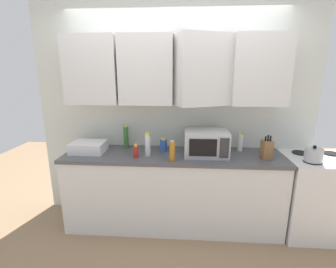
{
  "coord_description": "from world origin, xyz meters",
  "views": [
    {
      "loc": [
        0.13,
        -2.95,
        1.82
      ],
      "look_at": [
        -0.06,
        -0.25,
        1.12
      ],
      "focal_mm": 26.26,
      "sensor_mm": 36.0,
      "label": 1
    }
  ],
  "objects_px": {
    "bottle_clear_tall": "(148,145)",
    "bottle_white_jar": "(240,142)",
    "kettle": "(314,155)",
    "bottle_blue_cleaner": "(164,145)",
    "bottle_red_sauce": "(136,151)",
    "bottle_amber_vinegar": "(172,151)",
    "bottle_green_oil": "(126,137)",
    "microwave": "(206,143)",
    "knife_block": "(267,149)",
    "stove_range": "(316,195)",
    "dish_rack": "(89,147)"
  },
  "relations": [
    {
      "from": "bottle_amber_vinegar",
      "to": "bottle_blue_cleaner",
      "type": "distance_m",
      "value": 0.33
    },
    {
      "from": "kettle",
      "to": "bottle_red_sauce",
      "type": "distance_m",
      "value": 1.86
    },
    {
      "from": "bottle_green_oil",
      "to": "microwave",
      "type": "bearing_deg",
      "value": -12.31
    },
    {
      "from": "bottle_clear_tall",
      "to": "microwave",
      "type": "bearing_deg",
      "value": 5.96
    },
    {
      "from": "kettle",
      "to": "bottle_red_sauce",
      "type": "bearing_deg",
      "value": 179.67
    },
    {
      "from": "stove_range",
      "to": "bottle_clear_tall",
      "type": "distance_m",
      "value": 1.99
    },
    {
      "from": "kettle",
      "to": "microwave",
      "type": "relative_size",
      "value": 0.37
    },
    {
      "from": "kettle",
      "to": "microwave",
      "type": "bearing_deg",
      "value": 171.94
    },
    {
      "from": "stove_range",
      "to": "dish_rack",
      "type": "xyz_separation_m",
      "value": [
        -2.61,
        0.02,
        0.51
      ]
    },
    {
      "from": "kettle",
      "to": "bottle_green_oil",
      "type": "distance_m",
      "value": 2.08
    },
    {
      "from": "dish_rack",
      "to": "bottle_red_sauce",
      "type": "height_order",
      "value": "bottle_red_sauce"
    },
    {
      "from": "bottle_amber_vinegar",
      "to": "bottle_clear_tall",
      "type": "bearing_deg",
      "value": 153.32
    },
    {
      "from": "bottle_green_oil",
      "to": "bottle_blue_cleaner",
      "type": "bearing_deg",
      "value": -12.88
    },
    {
      "from": "stove_range",
      "to": "knife_block",
      "type": "xyz_separation_m",
      "value": [
        -0.62,
        -0.06,
        0.55
      ]
    },
    {
      "from": "bottle_green_oil",
      "to": "kettle",
      "type": "bearing_deg",
      "value": -10.06
    },
    {
      "from": "bottle_green_oil",
      "to": "bottle_white_jar",
      "type": "bearing_deg",
      "value": -1.35
    },
    {
      "from": "bottle_amber_vinegar",
      "to": "bottle_white_jar",
      "type": "xyz_separation_m",
      "value": [
        0.78,
        0.39,
        -0.0
      ]
    },
    {
      "from": "knife_block",
      "to": "bottle_white_jar",
      "type": "bearing_deg",
      "value": 131.33
    },
    {
      "from": "kettle",
      "to": "knife_block",
      "type": "bearing_deg",
      "value": 170.35
    },
    {
      "from": "bottle_blue_cleaner",
      "to": "bottle_clear_tall",
      "type": "height_order",
      "value": "bottle_clear_tall"
    },
    {
      "from": "microwave",
      "to": "bottle_blue_cleaner",
      "type": "height_order",
      "value": "microwave"
    },
    {
      "from": "bottle_green_oil",
      "to": "bottle_white_jar",
      "type": "xyz_separation_m",
      "value": [
        1.37,
        -0.03,
        -0.03
      ]
    },
    {
      "from": "kettle",
      "to": "bottle_blue_cleaner",
      "type": "relative_size",
      "value": 1.15
    },
    {
      "from": "bottle_amber_vinegar",
      "to": "knife_block",
      "type": "bearing_deg",
      "value": 7.44
    },
    {
      "from": "bottle_red_sauce",
      "to": "bottle_blue_cleaner",
      "type": "xyz_separation_m",
      "value": [
        0.28,
        0.24,
        0.0
      ]
    },
    {
      "from": "bottle_red_sauce",
      "to": "bottle_green_oil",
      "type": "bearing_deg",
      "value": 118.29
    },
    {
      "from": "knife_block",
      "to": "bottle_blue_cleaner",
      "type": "xyz_separation_m",
      "value": [
        -1.13,
        0.18,
        -0.03
      ]
    },
    {
      "from": "kettle",
      "to": "bottle_white_jar",
      "type": "bearing_deg",
      "value": 153.88
    },
    {
      "from": "dish_rack",
      "to": "stove_range",
      "type": "bearing_deg",
      "value": -0.44
    },
    {
      "from": "microwave",
      "to": "bottle_amber_vinegar",
      "type": "xyz_separation_m",
      "value": [
        -0.37,
        -0.21,
        -0.03
      ]
    },
    {
      "from": "kettle",
      "to": "bottle_blue_cleaner",
      "type": "bearing_deg",
      "value": 170.79
    },
    {
      "from": "kettle",
      "to": "bottle_clear_tall",
      "type": "relative_size",
      "value": 0.68
    },
    {
      "from": "stove_range",
      "to": "bottle_amber_vinegar",
      "type": "distance_m",
      "value": 1.73
    },
    {
      "from": "bottle_blue_cleaner",
      "to": "bottle_clear_tall",
      "type": "relative_size",
      "value": 0.59
    },
    {
      "from": "microwave",
      "to": "bottle_red_sauce",
      "type": "xyz_separation_m",
      "value": [
        -0.77,
        -0.14,
        -0.07
      ]
    },
    {
      "from": "dish_rack",
      "to": "bottle_white_jar",
      "type": "xyz_separation_m",
      "value": [
        1.77,
        0.17,
        0.04
      ]
    },
    {
      "from": "microwave",
      "to": "bottle_amber_vinegar",
      "type": "distance_m",
      "value": 0.42
    },
    {
      "from": "kettle",
      "to": "bottle_clear_tall",
      "type": "xyz_separation_m",
      "value": [
        -1.74,
        0.09,
        0.04
      ]
    },
    {
      "from": "stove_range",
      "to": "bottle_red_sauce",
      "type": "relative_size",
      "value": 6.03
    },
    {
      "from": "kettle",
      "to": "microwave",
      "type": "distance_m",
      "value": 1.1
    },
    {
      "from": "microwave",
      "to": "knife_block",
      "type": "height_order",
      "value": "microwave"
    },
    {
      "from": "bottle_blue_cleaner",
      "to": "bottle_amber_vinegar",
      "type": "bearing_deg",
      "value": -69.01
    },
    {
      "from": "bottle_amber_vinegar",
      "to": "bottle_blue_cleaner",
      "type": "bearing_deg",
      "value": 110.99
    },
    {
      "from": "knife_block",
      "to": "bottle_white_jar",
      "type": "height_order",
      "value": "knife_block"
    },
    {
      "from": "bottle_white_jar",
      "to": "kettle",
      "type": "bearing_deg",
      "value": -26.12
    },
    {
      "from": "bottle_red_sauce",
      "to": "knife_block",
      "type": "bearing_deg",
      "value": 2.68
    },
    {
      "from": "microwave",
      "to": "bottle_green_oil",
      "type": "height_order",
      "value": "bottle_green_oil"
    },
    {
      "from": "bottle_red_sauce",
      "to": "bottle_clear_tall",
      "type": "height_order",
      "value": "bottle_clear_tall"
    },
    {
      "from": "bottle_clear_tall",
      "to": "bottle_white_jar",
      "type": "bearing_deg",
      "value": 12.95
    },
    {
      "from": "bottle_clear_tall",
      "to": "stove_range",
      "type": "bearing_deg",
      "value": 1.61
    }
  ]
}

